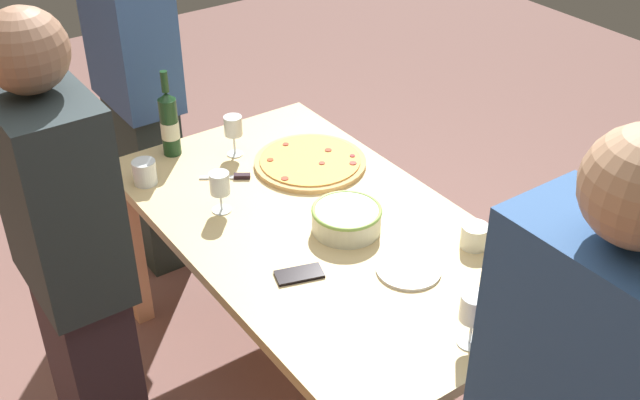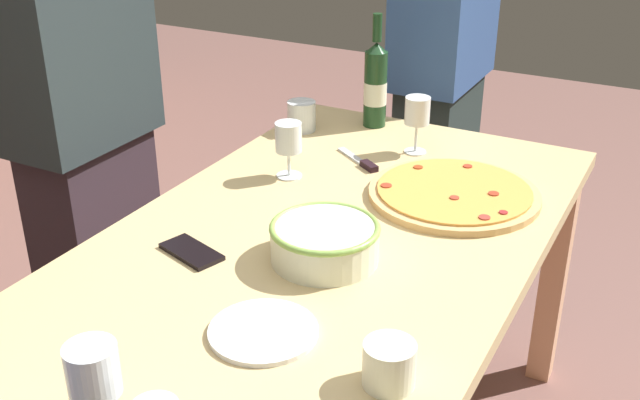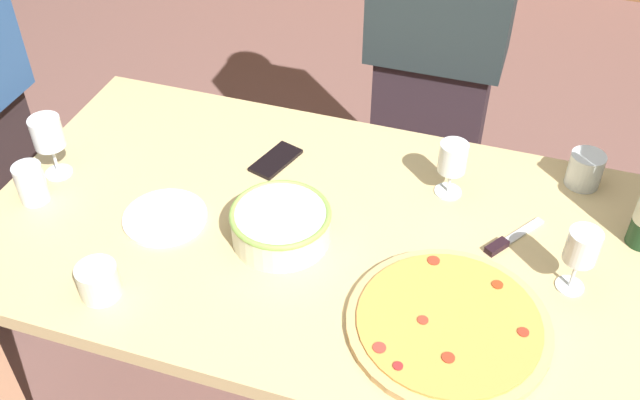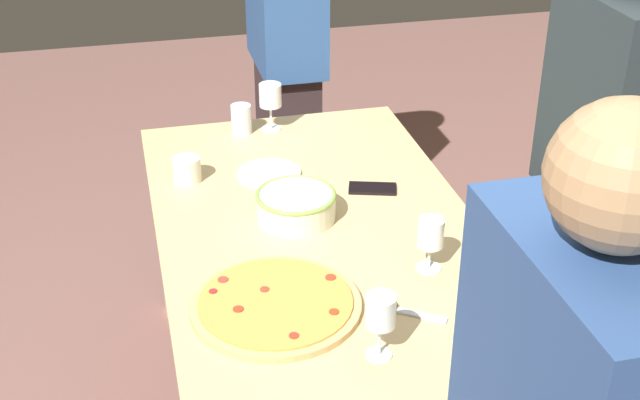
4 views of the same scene
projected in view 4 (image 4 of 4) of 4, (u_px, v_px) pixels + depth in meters
The scene contains 15 objects.
dining_table at pixel (320, 257), 2.49m from camera, with size 1.60×0.90×0.75m.
pizza at pixel (276, 305), 2.11m from camera, with size 0.42×0.42×0.03m.
serving_bowl at pixel (296, 204), 2.48m from camera, with size 0.23×0.23×0.08m.
wine_bottle at pixel (489, 335), 1.82m from camera, with size 0.07×0.07×0.34m.
wine_glass_near_pizza at pixel (270, 97), 2.98m from camera, with size 0.08×0.08×0.17m.
wine_glass_by_bottle at pixel (431, 235), 2.22m from camera, with size 0.07×0.07×0.15m.
wine_glass_far_left at pixel (382, 313), 1.91m from camera, with size 0.07×0.07×0.16m.
cup_amber at pixel (241, 119), 2.99m from camera, with size 0.07×0.07×0.10m, color white.
cup_ceramic at pixel (531, 317), 2.01m from camera, with size 0.09×0.09×0.09m, color white.
cup_spare at pixel (187, 169), 2.68m from camera, with size 0.09×0.09×0.08m, color white.
side_plate at pixel (269, 173), 2.73m from camera, with size 0.20×0.20×0.01m, color white.
cell_phone at pixel (372, 188), 2.65m from camera, with size 0.07×0.14×0.01m, color black.
pizza_knife at pixel (399, 310), 2.10m from camera, with size 0.12×0.16×0.02m.
person_host at pixel (286, 59), 3.41m from camera, with size 0.44×0.24×1.65m.
person_guest_left at pixel (599, 194), 2.48m from camera, with size 0.40×0.24×1.62m.
Camera 4 is at (2.04, -0.49, 2.01)m, focal length 48.94 mm.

